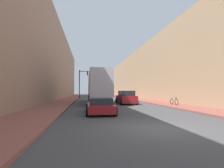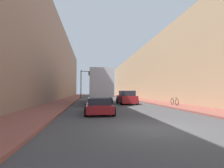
{
  "view_description": "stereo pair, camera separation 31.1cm",
  "coord_description": "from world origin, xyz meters",
  "px_view_note": "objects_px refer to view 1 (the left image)",
  "views": [
    {
      "loc": [
        -3.34,
        -7.77,
        1.75
      ],
      "look_at": [
        -0.51,
        11.37,
        2.51
      ],
      "focal_mm": 28.0,
      "sensor_mm": 36.0,
      "label": 1
    },
    {
      "loc": [
        -3.03,
        -7.81,
        1.75
      ],
      "look_at": [
        -0.51,
        11.37,
        2.51
      ],
      "focal_mm": 28.0,
      "sensor_mm": 36.0,
      "label": 2
    }
  ],
  "objects_px": {
    "suv_car": "(126,98)",
    "parked_bicycle": "(174,101)",
    "semi_truck": "(98,86)",
    "sedan_car": "(100,106)",
    "traffic_signal_gantry": "(88,78)"
  },
  "relations": [
    {
      "from": "suv_car",
      "to": "parked_bicycle",
      "type": "xyz_separation_m",
      "value": [
        4.71,
        -4.0,
        -0.3
      ]
    },
    {
      "from": "semi_truck",
      "to": "suv_car",
      "type": "xyz_separation_m",
      "value": [
        3.63,
        -2.27,
        -1.55
      ]
    },
    {
      "from": "suv_car",
      "to": "parked_bicycle",
      "type": "relative_size",
      "value": 2.51
    },
    {
      "from": "semi_truck",
      "to": "sedan_car",
      "type": "height_order",
      "value": "semi_truck"
    },
    {
      "from": "parked_bicycle",
      "to": "semi_truck",
      "type": "bearing_deg",
      "value": 143.08
    },
    {
      "from": "sedan_car",
      "to": "suv_car",
      "type": "distance_m",
      "value": 10.1
    },
    {
      "from": "sedan_car",
      "to": "traffic_signal_gantry",
      "type": "xyz_separation_m",
      "value": [
        -0.61,
        28.6,
        4.25
      ]
    },
    {
      "from": "traffic_signal_gantry",
      "to": "parked_bicycle",
      "type": "relative_size",
      "value": 4.22
    },
    {
      "from": "suv_car",
      "to": "parked_bicycle",
      "type": "bearing_deg",
      "value": -40.34
    },
    {
      "from": "sedan_car",
      "to": "parked_bicycle",
      "type": "xyz_separation_m",
      "value": [
        8.93,
        5.17,
        -0.06
      ]
    },
    {
      "from": "sedan_car",
      "to": "suv_car",
      "type": "height_order",
      "value": "suv_car"
    },
    {
      "from": "semi_truck",
      "to": "suv_car",
      "type": "bearing_deg",
      "value": -31.99
    },
    {
      "from": "traffic_signal_gantry",
      "to": "parked_bicycle",
      "type": "height_order",
      "value": "traffic_signal_gantry"
    },
    {
      "from": "suv_car",
      "to": "traffic_signal_gantry",
      "type": "bearing_deg",
      "value": 103.94
    },
    {
      "from": "traffic_signal_gantry",
      "to": "parked_bicycle",
      "type": "bearing_deg",
      "value": -67.85
    }
  ]
}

